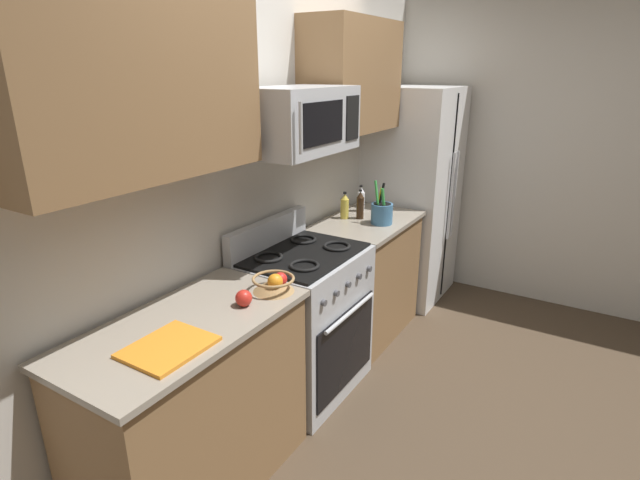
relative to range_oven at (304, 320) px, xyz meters
The scene contains 17 objects.
ground_plane 0.82m from the range_oven, 90.00° to the right, with size 16.00×16.00×0.00m, color #473828.
wall_back 0.90m from the range_oven, 90.00° to the left, with size 8.00×0.10×2.60m, color beige.
counter_left 0.96m from the range_oven, behind, with size 1.13×0.59×0.91m.
range_oven is the anchor object (origin of this frame).
counter_right 0.84m from the range_oven, ahead, with size 0.91×0.59×0.91m.
refrigerator 1.76m from the range_oven, ahead, with size 0.77×0.70×1.82m.
wall_right 2.44m from the range_oven, 17.10° to the right, with size 0.10×8.00×2.60m, color beige.
microwave 1.22m from the range_oven, 90.08° to the left, with size 0.71×0.44×0.35m.
upper_cabinets_left 1.73m from the range_oven, behind, with size 1.12×0.34×0.74m.
upper_cabinets_right 1.67m from the range_oven, ahead, with size 0.90×0.34×0.74m.
utensil_crock 0.98m from the range_oven, ahead, with size 0.15×0.15×0.31m.
fruit_basket 0.71m from the range_oven, 163.17° to the right, with size 0.21×0.21×0.10m.
apple_loose 0.85m from the range_oven, behind, with size 0.08×0.08×0.08m, color red.
cutting_board 1.23m from the range_oven, behind, with size 0.33×0.27×0.02m, color orange.
bottle_oil 0.97m from the range_oven, 11.24° to the left, with size 0.06×0.06×0.20m.
bottle_vinegar 1.17m from the range_oven, ahead, with size 0.06×0.06×0.21m.
bottle_soy 1.01m from the range_oven, ahead, with size 0.05×0.05×0.22m.
Camera 1 is at (-2.29, -0.84, 1.97)m, focal length 27.68 mm.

